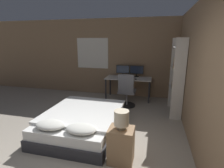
% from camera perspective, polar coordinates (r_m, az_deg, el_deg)
% --- Properties ---
extents(wall_back, '(12.00, 0.08, 2.70)m').
position_cam_1_polar(wall_back, '(6.26, 3.29, 8.47)').
color(wall_back, '#8E7051').
rests_on(wall_back, ground_plane).
extents(wall_side_right, '(0.06, 12.00, 2.70)m').
position_cam_1_polar(wall_side_right, '(3.50, 26.30, 2.52)').
color(wall_side_right, '#8E7051').
rests_on(wall_side_right, ground_plane).
extents(bed, '(1.56, 1.97, 0.54)m').
position_cam_1_polar(bed, '(3.97, -9.72, -11.98)').
color(bed, '#2D2D33').
rests_on(bed, ground_plane).
extents(nightstand, '(0.40, 0.35, 0.60)m').
position_cam_1_polar(nightstand, '(3.02, 2.99, -19.36)').
color(nightstand, '#997551').
rests_on(nightstand, ground_plane).
extents(bedside_lamp, '(0.24, 0.24, 0.30)m').
position_cam_1_polar(bedside_lamp, '(2.78, 3.12, -11.09)').
color(bedside_lamp, gray).
rests_on(bedside_lamp, nightstand).
extents(desk, '(1.52, 0.68, 0.74)m').
position_cam_1_polar(desk, '(5.92, 5.36, 1.26)').
color(desk, beige).
rests_on(desk, ground_plane).
extents(monitor_left, '(0.46, 0.16, 0.38)m').
position_cam_1_polar(monitor_left, '(6.13, 3.54, 4.63)').
color(monitor_left, black).
rests_on(monitor_left, desk).
extents(monitor_right, '(0.46, 0.16, 0.38)m').
position_cam_1_polar(monitor_right, '(6.06, 8.04, 4.41)').
color(monitor_right, black).
rests_on(monitor_right, desk).
extents(keyboard, '(0.36, 0.13, 0.02)m').
position_cam_1_polar(keyboard, '(5.67, 5.01, 1.65)').
color(keyboard, black).
rests_on(keyboard, desk).
extents(computer_mouse, '(0.07, 0.05, 0.04)m').
position_cam_1_polar(computer_mouse, '(5.64, 7.74, 1.58)').
color(computer_mouse, black).
rests_on(computer_mouse, desk).
extents(office_chair, '(0.52, 0.52, 1.03)m').
position_cam_1_polar(office_chair, '(5.26, 4.80, -2.95)').
color(office_chair, black).
rests_on(office_chair, ground_plane).
extents(bookshelf, '(0.28, 0.93, 2.03)m').
position_cam_1_polar(bookshelf, '(4.82, 20.59, 3.00)').
color(bookshelf, beige).
rests_on(bookshelf, ground_plane).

